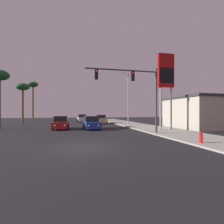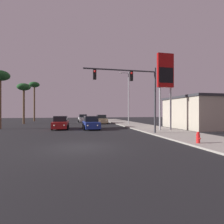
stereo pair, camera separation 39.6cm
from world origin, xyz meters
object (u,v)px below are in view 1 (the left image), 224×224
Objects in this scene: car_red at (61,123)px; traffic_light_mast at (137,86)px; fire_hydrant at (201,137)px; palm_tree_far at (33,87)px; palm_tree_mid at (23,89)px; car_white at (82,118)px; street_lamp at (128,95)px; car_tan at (101,120)px; gas_station_sign at (166,75)px; car_blue at (91,123)px.

traffic_light_mast reaches higher than car_red.
fire_hydrant is at bearing -69.35° from traffic_light_mast.
palm_tree_mid is at bearing -88.56° from palm_tree_far.
palm_tree_far reaches higher than car_white.
street_lamp is 19.36m from fire_hydrant.
car_tan is at bearing -8.45° from palm_tree_mid.
fire_hydrant is (-2.44, -8.62, -6.13)m from gas_station_sign.
car_red is at bearing -57.52° from palm_tree_mid.
car_red is at bearing 75.12° from car_white.
street_lamp is at bearing 75.74° from traffic_light_mast.
traffic_light_mast is at bearing 97.50° from car_white.
street_lamp is at bearing -41.14° from palm_tree_far.
car_white is 5.71× the size of fire_hydrant.
street_lamp is at bearing 122.40° from car_white.
car_tan is at bearing 114.22° from car_white.
traffic_light_mast is at bearing -104.26° from street_lamp.
palm_tree_mid is (-17.22, 24.92, 6.02)m from fire_hydrant.
car_blue and car_red have the same top height.
palm_tree_mid is (0.25, -10.00, -1.75)m from palm_tree_far.
street_lamp is at bearing 86.91° from fire_hydrant.
car_blue is 0.48× the size of street_lamp.
fire_hydrant is at bearing 113.81° from car_blue.
street_lamp is (7.00, 6.51, 4.36)m from car_blue.
palm_tree_far is (-15.23, 28.96, 3.53)m from traffic_light_mast.
car_tan is 0.57× the size of palm_tree_mid.
car_red is 5.70× the size of fire_hydrant.
palm_tree_mid reaches higher than traffic_light_mast.
gas_station_sign is at bearing 29.64° from traffic_light_mast.
car_white is at bearing -91.55° from car_blue.
street_lamp is (4.01, -4.04, 4.36)m from car_tan.
gas_station_sign is (8.43, -3.64, 5.86)m from car_blue.
traffic_light_mast is at bearing 137.32° from car_red.
palm_tree_far is at bearing -69.14° from car_red.
palm_tree_mid reaches higher than car_white.
car_red is (-6.80, -9.53, 0.00)m from car_tan.
car_white is at bearing 124.51° from street_lamp.
traffic_light_mast is (3.94, -23.28, 3.96)m from car_white.
gas_station_sign reaches higher than traffic_light_mast.
palm_tree_mid reaches higher than car_red.
car_tan is at bearing -124.15° from car_red.
gas_station_sign is 25.54m from palm_tree_mid.
street_lamp is at bearing 98.01° from gas_station_sign.
palm_tree_mid is at bearing 19.29° from car_white.
street_lamp is at bearing 135.53° from car_tan.
car_white is 14.69m from palm_tree_far.
traffic_light_mast is at bearing -150.36° from gas_station_sign.
palm_tree_far reaches higher than traffic_light_mast.
traffic_light_mast is 24.23m from palm_tree_mid.
traffic_light_mast is at bearing -51.70° from palm_tree_mid.
palm_tree_far is (-17.47, 34.92, 7.77)m from fire_hydrant.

